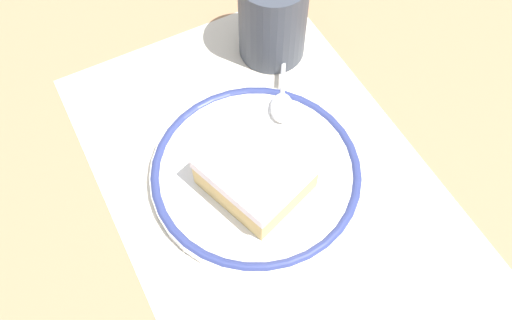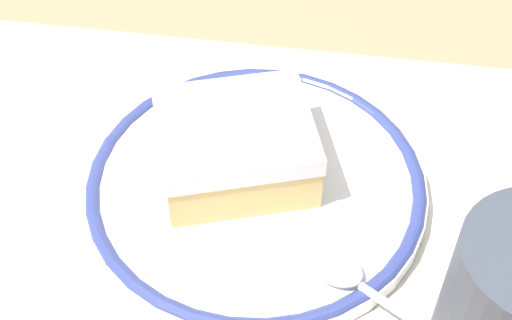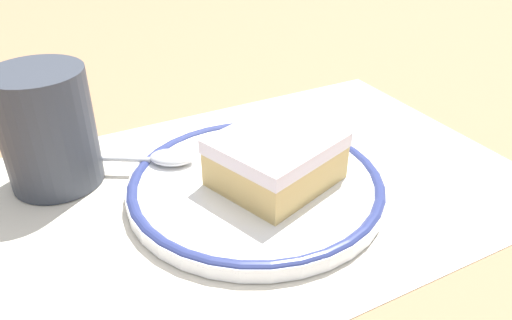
% 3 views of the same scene
% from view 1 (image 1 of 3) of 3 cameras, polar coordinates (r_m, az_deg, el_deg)
% --- Properties ---
extents(ground_plane, '(2.40, 2.40, 0.00)m').
position_cam_1_polar(ground_plane, '(0.56, 1.17, -2.06)').
color(ground_plane, '#9E7551').
extents(placemat, '(0.46, 0.31, 0.00)m').
position_cam_1_polar(placemat, '(0.56, 1.17, -2.03)').
color(placemat, beige).
rests_on(placemat, ground_plane).
extents(plate, '(0.22, 0.22, 0.01)m').
position_cam_1_polar(plate, '(0.55, -0.00, -1.31)').
color(plate, white).
rests_on(plate, placemat).
extents(cake_slice, '(0.12, 0.11, 0.04)m').
position_cam_1_polar(cake_slice, '(0.52, -0.07, -1.47)').
color(cake_slice, '#DBB76B').
rests_on(cake_slice, plate).
extents(spoon, '(0.12, 0.08, 0.01)m').
position_cam_1_polar(spoon, '(0.59, 2.79, 6.44)').
color(spoon, silver).
rests_on(spoon, plate).
extents(cup, '(0.08, 0.08, 0.10)m').
position_cam_1_polar(cup, '(0.63, 1.77, 14.46)').
color(cup, '#383D47').
rests_on(cup, placemat).
extents(napkin, '(0.13, 0.13, 0.00)m').
position_cam_1_polar(napkin, '(0.53, 15.05, -12.12)').
color(napkin, white).
rests_on(napkin, placemat).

